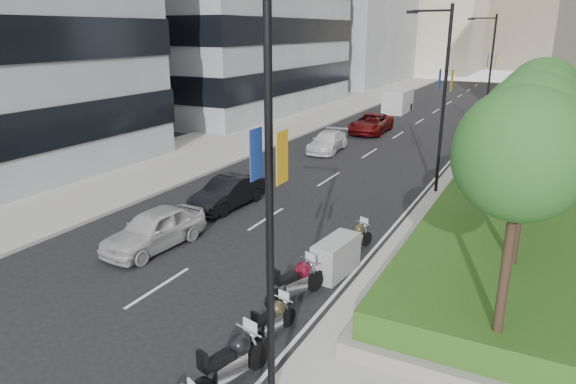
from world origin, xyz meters
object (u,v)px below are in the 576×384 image
Objects in this scene: lamp_post_2 at (489,68)px; car_a at (154,229)px; car_c at (328,142)px; motorcycle_3 at (272,320)px; motorcycle_5 at (336,257)px; car_b at (228,192)px; motorcycle_4 at (296,281)px; car_d at (371,123)px; motorcycle_6 at (355,237)px; lamp_post_0 at (262,182)px; delivery_van at (398,102)px; motorcycle_2 at (232,361)px; lamp_post_1 at (441,92)px.

car_a is (-7.86, -29.58, -4.32)m from lamp_post_2.
car_a is at bearing -92.94° from car_c.
car_c reaches higher than motorcycle_3.
motorcycle_5 is 8.14m from car_b.
motorcycle_4 is 0.40× the size of car_d.
motorcycle_6 is (-0.10, 2.09, -0.09)m from motorcycle_5.
car_a is (-6.80, -3.13, 0.20)m from motorcycle_6.
lamp_post_2 is 1.65× the size of car_d.
lamp_post_0 reaches higher than delivery_van.
motorcycle_2 is 42.98m from delivery_van.
motorcycle_6 is 34.71m from delivery_van.
delivery_van is at bearing 101.91° from lamp_post_0.
motorcycle_4 is 4.23m from motorcycle_6.
car_b is at bearing 48.46° from motorcycle_2.
motorcycle_3 is (-1.06, -14.76, -4.54)m from lamp_post_1.
lamp_post_0 is at bearing -152.78° from motorcycle_6.
lamp_post_2 is 26.85m from motorcycle_6.
motorcycle_3 is 6.31m from motorcycle_6.
lamp_post_2 reaches higher than car_a.
car_a is at bearing -104.88° from lamp_post_2.
lamp_post_1 is 27.19m from delivery_van.
motorcycle_2 is (-0.95, -16.88, -4.42)m from lamp_post_1.
lamp_post_0 reaches higher than motorcycle_2.
car_b is at bearing 51.03° from motorcycle_3.
motorcycle_3 is 0.45× the size of car_a.
motorcycle_6 is at bearing 16.41° from motorcycle_4.
lamp_post_1 reaches higher than motorcycle_6.
car_d is at bearing 21.81° from motorcycle_5.
lamp_post_0 is 6.36m from motorcycle_4.
car_a reaches higher than motorcycle_3.
motorcycle_2 is 8.71m from car_a.
lamp_post_2 is 30.91m from car_a.
lamp_post_1 is 1.00× the size of lamp_post_2.
delivery_van is at bearing 18.52° from motorcycle_5.
motorcycle_6 is at bearing 11.34° from motorcycle_3.
lamp_post_2 is at bearing 90.00° from lamp_post_1.
lamp_post_2 is at bearing 9.48° from motorcycle_3.
car_b is 0.78× the size of car_d.
delivery_van reaches higher than motorcycle_4.
lamp_post_0 and lamp_post_1 have the same top height.
motorcycle_2 is 0.46× the size of delivery_van.
car_d is (-6.48, 26.53, 0.14)m from motorcycle_4.
lamp_post_1 is (0.00, 17.00, 0.00)m from lamp_post_0.
motorcycle_6 reaches higher than motorcycle_3.
car_a reaches higher than motorcycle_4.
car_b reaches higher than car_c.
delivery_van reaches higher than motorcycle_6.
lamp_post_0 is 4.53m from motorcycle_2.
lamp_post_1 is 16.51m from car_d.
motorcycle_6 is 0.44× the size of car_a.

